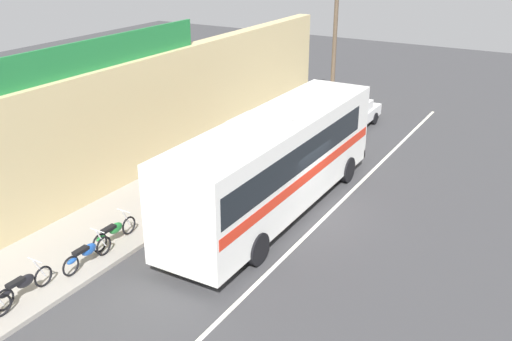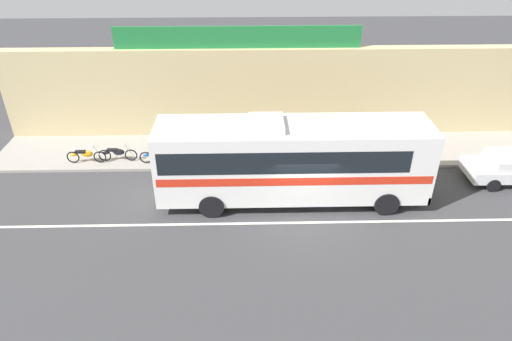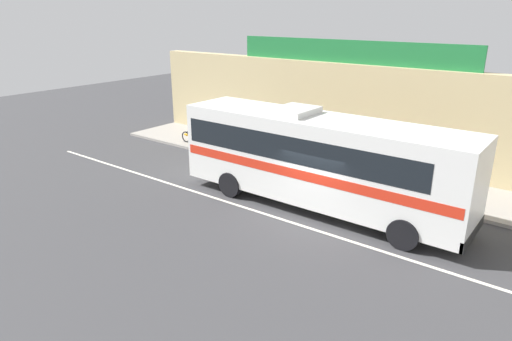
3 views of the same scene
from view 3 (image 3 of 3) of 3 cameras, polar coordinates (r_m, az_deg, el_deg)
name	(u,v)px [view 3 (image 3 of 3)]	position (r m, az deg, el deg)	size (l,w,h in m)	color
ground_plane	(314,218)	(17.02, 7.26, -5.94)	(70.00, 70.00, 0.00)	#3A3A3D
sidewalk_slab	(373,178)	(21.34, 14.39, -0.88)	(30.00, 3.60, 0.14)	gray
storefront_facade	(396,119)	(22.63, 17.09, 6.18)	(30.00, 0.70, 4.80)	tan
storefront_billboard	(348,52)	(23.26, 11.38, 14.36)	(12.37, 0.12, 1.10)	#1E7538
road_center_stripe	(302,226)	(16.39, 5.83, -6.89)	(30.00, 0.14, 0.01)	silver
intercity_bus	(317,156)	(17.26, 7.64, 1.77)	(11.30, 2.65, 3.78)	white
motorcycle_orange	(215,140)	(24.92, -5.12, 3.77)	(1.91, 0.56, 0.94)	black
motorcycle_blue	(194,137)	(25.82, -7.81, 4.22)	(1.92, 0.56, 0.94)	black
motorcycle_black	(267,152)	(22.78, 1.35, 2.34)	(1.95, 0.56, 0.94)	black
motorcycle_green	(242,148)	(23.42, -1.77, 2.82)	(1.95, 0.56, 0.94)	black
pedestrian_near_shop	(425,167)	(20.20, 20.34, 0.37)	(0.30, 0.48, 1.61)	black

